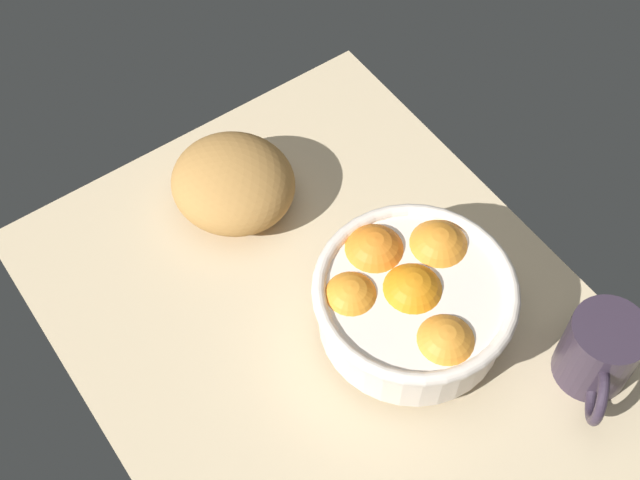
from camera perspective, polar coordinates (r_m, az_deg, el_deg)
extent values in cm
cube|color=#C9B38C|center=(105.25, 1.04, -6.15)|extent=(72.73, 57.18, 3.00)
cylinder|color=silver|center=(103.65, 5.87, -5.51)|extent=(8.12, 8.12, 1.80)
cylinder|color=silver|center=(99.71, 6.09, -4.30)|extent=(21.48, 21.48, 7.21)
torus|color=silver|center=(96.60, 6.28, -3.26)|extent=(23.08, 23.08, 1.60)
sphere|color=orange|center=(98.29, 5.97, -3.73)|extent=(7.63, 7.63, 7.63)
sphere|color=orange|center=(101.72, 7.63, -0.82)|extent=(7.69, 7.69, 7.69)
sphere|color=orange|center=(95.77, 8.08, -7.00)|extent=(7.38, 7.38, 7.38)
sphere|color=orange|center=(97.58, 1.99, -4.11)|extent=(7.06, 7.06, 7.06)
sphere|color=orange|center=(100.66, 3.50, -1.12)|extent=(7.74, 7.74, 7.74)
ellipsoid|color=#AF7B3E|center=(110.57, -5.49, 3.85)|extent=(20.78, 20.32, 8.98)
cylinder|color=#312634|center=(101.83, 17.81, -6.86)|extent=(8.47, 8.47, 9.99)
torus|color=#312634|center=(99.35, 17.68, -9.62)|extent=(5.46, 5.84, 6.80)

